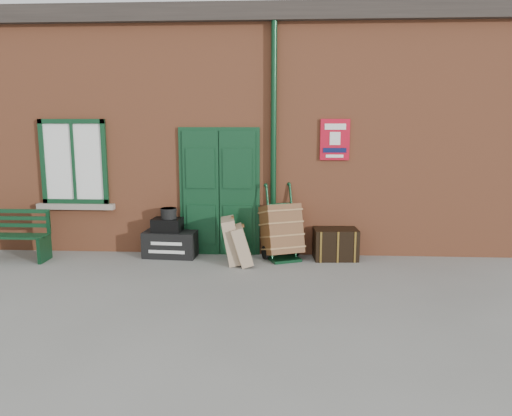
# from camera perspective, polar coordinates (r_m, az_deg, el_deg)

# --- Properties ---
(ground) EXTENTS (80.00, 80.00, 0.00)m
(ground) POSITION_cam_1_polar(r_m,az_deg,el_deg) (7.63, -3.27, -8.17)
(ground) COLOR gray
(ground) RESTS_ON ground
(station_building) EXTENTS (10.30, 4.30, 4.36)m
(station_building) POSITION_cam_1_polar(r_m,az_deg,el_deg) (10.73, -1.24, 8.85)
(station_building) COLOR #AD5B37
(station_building) RESTS_ON ground
(bench) EXTENTS (1.45, 0.45, 0.89)m
(bench) POSITION_cam_1_polar(r_m,az_deg,el_deg) (9.59, -26.66, -2.68)
(bench) COLOR #0E341B
(bench) RESTS_ON ground
(houdini_trunk) EXTENTS (0.94, 0.56, 0.46)m
(houdini_trunk) POSITION_cam_1_polar(r_m,az_deg,el_deg) (8.95, -9.72, -4.05)
(houdini_trunk) COLOR black
(houdini_trunk) RESTS_ON ground
(strongbox) EXTENTS (0.52, 0.40, 0.23)m
(strongbox) POSITION_cam_1_polar(r_m,az_deg,el_deg) (8.88, -10.10, -1.90)
(strongbox) COLOR black
(strongbox) RESTS_ON houdini_trunk
(hatbox) EXTENTS (0.29, 0.29, 0.18)m
(hatbox) POSITION_cam_1_polar(r_m,az_deg,el_deg) (8.84, -9.95, -0.60)
(hatbox) COLOR black
(hatbox) RESTS_ON strongbox
(suitcase_back) EXTENTS (0.41, 0.58, 0.78)m
(suitcase_back) POSITION_cam_1_polar(r_m,az_deg,el_deg) (8.37, -2.82, -3.74)
(suitcase_back) COLOR tan
(suitcase_back) RESTS_ON ground
(suitcase_front) EXTENTS (0.43, 0.53, 0.68)m
(suitcase_front) POSITION_cam_1_polar(r_m,az_deg,el_deg) (8.27, -1.65, -4.28)
(suitcase_front) COLOR tan
(suitcase_front) RESTS_ON ground
(porter_trolley) EXTENTS (0.82, 0.85, 1.28)m
(porter_trolley) POSITION_cam_1_polar(r_m,az_deg,el_deg) (8.64, 2.94, -2.61)
(porter_trolley) COLOR black
(porter_trolley) RESTS_ON ground
(dark_trunk) EXTENTS (0.77, 0.54, 0.54)m
(dark_trunk) POSITION_cam_1_polar(r_m,az_deg,el_deg) (8.75, 9.07, -4.07)
(dark_trunk) COLOR black
(dark_trunk) RESTS_ON ground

